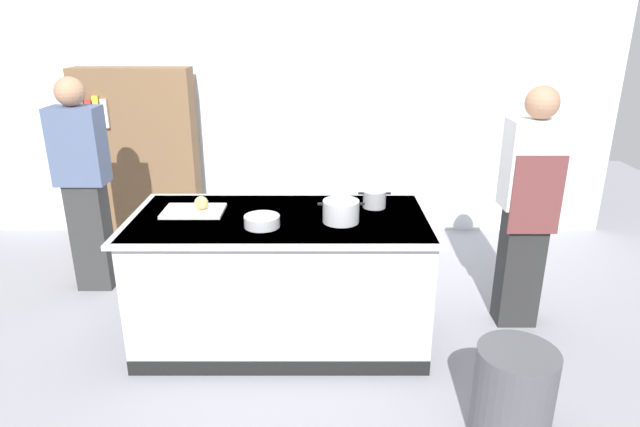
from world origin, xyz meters
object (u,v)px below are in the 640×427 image
Objects in this scene: person_chef at (530,205)px; onion at (203,203)px; trash_bin at (514,396)px; sauce_pan at (376,199)px; stock_pot at (342,211)px; person_guest at (85,182)px; mixing_bowl at (263,221)px; bookshelf at (141,157)px.

onion is at bearing 73.99° from person_chef.
person_chef reaches higher than trash_bin.
onion is 1.17m from sauce_pan.
stock_pot is at bearing 83.67° from person_chef.
trash_bin is 1.41m from person_chef.
person_chef is (1.30, 0.29, -0.06)m from stock_pot.
sauce_pan reaches higher than trash_bin.
sauce_pan is at bearing 5.29° from onion.
sauce_pan is 2.30m from person_guest.
stock_pot is 0.50m from mixing_bowl.
mixing_bowl is (-0.49, -0.08, -0.04)m from stock_pot.
person_guest is (-1.07, 0.68, -0.05)m from onion.
onion is 0.05× the size of person_chef.
stock_pot is 1.34× the size of mixing_bowl.
person_guest reaches higher than trash_bin.
mixing_bowl is at bearing -153.37° from sauce_pan.
sauce_pan is 0.13× the size of person_chef.
stock_pot is at bearing -10.85° from onion.
stock_pot is at bearing -130.03° from sauce_pan.
trash_bin is (0.64, -1.17, -0.69)m from sauce_pan.
sauce_pan is 0.13× the size of person_guest.
onion is 0.05× the size of bookshelf.
mixing_bowl is 2.42m from bookshelf.
person_guest reaches higher than sauce_pan.
sauce_pan is 0.82m from mixing_bowl.
bookshelf is (-2.12, 1.61, -0.11)m from sauce_pan.
onion is at bearing 169.15° from stock_pot.
mixing_bowl is at bearing 82.82° from person_chef.
bookshelf reaches higher than onion.
person_chef is (1.06, 0.01, -0.04)m from sauce_pan.
onion is 1.27m from person_guest.
stock_pot reaches higher than mixing_bowl.
onion is 0.50m from mixing_bowl.
onion is at bearing 65.04° from person_guest.
bookshelf is at bearing 134.87° from stock_pot.
person_guest is at bearing 147.64° from onion.
trash_bin is at bearing 141.21° from person_chef.
mixing_bowl is 0.13× the size of bookshelf.
sauce_pan is at bearing 49.97° from stock_pot.
stock_pot is at bearing -45.13° from bookshelf.
person_chef is at bearing 87.70° from person_guest.
stock_pot is 2.67m from bookshelf.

